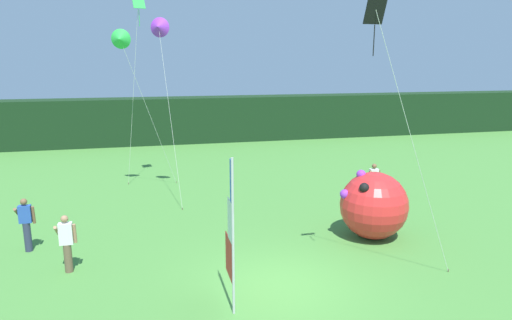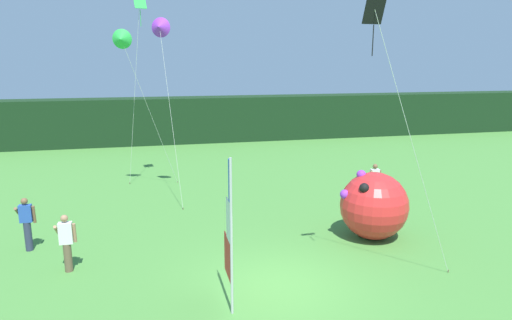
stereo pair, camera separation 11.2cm
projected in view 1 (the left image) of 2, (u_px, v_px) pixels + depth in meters
The scene contains 11 objects.
ground_plane at pixel (280, 286), 11.78m from camera, with size 120.00×120.00×0.00m, color #478438.
distant_treeline at pixel (193, 120), 32.65m from camera, with size 80.00×2.40×3.23m, color black.
banner_flag at pixel (231, 237), 10.40m from camera, with size 0.06×1.03×3.73m.
person_near_banner at pixel (373, 181), 18.74m from camera, with size 0.55×0.48×1.62m.
person_mid_field at pixel (67, 242), 12.40m from camera, with size 0.55×0.48×1.66m.
person_far_left at pixel (26, 223), 13.77m from camera, with size 0.55×0.48×1.70m.
inflatable_balloon at pixel (374, 205), 14.81m from camera, with size 2.29×2.23×2.29m.
kite_purple_delta_0 at pixel (159, 28), 17.49m from camera, with size 1.00×1.71×7.47m.
kite_black_diamond_1 at pixel (382, 34), 10.37m from camera, with size 3.09×0.42×7.26m.
kite_green_delta_2 at pixel (120, 40), 18.16m from camera, with size 2.56×2.04×7.06m.
kite_green_diamond_3 at pixel (138, 17), 19.33m from camera, with size 1.23×1.07×8.63m.
Camera 1 is at (-3.13, -10.34, 5.78)m, focal length 31.49 mm.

